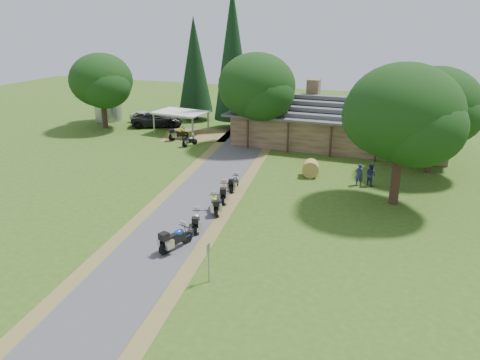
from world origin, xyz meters
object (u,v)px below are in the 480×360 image
at_px(carport, 181,122).
at_px(motorcycle_row_d, 224,192).
at_px(motorcycle_row_b, 196,220).
at_px(motorcycle_row_a, 176,237).
at_px(hay_bale, 311,168).
at_px(motorcycle_row_c, 215,203).
at_px(silo, 107,93).
at_px(motorcycle_carport_b, 190,140).
at_px(motorcycle_carport_a, 179,133).
at_px(lodge, 340,121).
at_px(car_white_sedan, 145,116).
at_px(motorcycle_row_e, 234,182).
at_px(car_dark_suv, 157,116).

relative_size(carport, motorcycle_row_d, 2.80).
bearing_deg(motorcycle_row_b, motorcycle_row_a, 160.13).
bearing_deg(motorcycle_row_a, hay_bale, 2.99).
relative_size(motorcycle_row_b, motorcycle_row_c, 0.97).
relative_size(silo, motorcycle_row_d, 3.35).
relative_size(motorcycle_row_b, motorcycle_row_d, 0.92).
relative_size(silo, carport, 1.20).
height_order(carport, hay_bale, carport).
height_order(motorcycle_row_a, motorcycle_row_b, motorcycle_row_a).
height_order(motorcycle_row_a, motorcycle_row_d, motorcycle_row_a).
distance_m(motorcycle_row_c, motorcycle_carport_b, 17.00).
height_order(motorcycle_carport_a, hay_bale, motorcycle_carport_a).
relative_size(lodge, carport, 3.88).
bearing_deg(hay_bale, motorcycle_row_a, -105.48).
distance_m(car_white_sedan, motorcycle_carport_b, 11.98).
bearing_deg(carport, motorcycle_row_a, -56.99).
bearing_deg(motorcycle_row_c, motorcycle_row_d, -23.63).
distance_m(motorcycle_row_a, motorcycle_row_d, 7.56).
bearing_deg(motorcycle_carport_a, motorcycle_row_d, -110.39).
xyz_separation_m(car_white_sedan, motorcycle_carport_b, (9.59, -7.18, -0.36)).
bearing_deg(motorcycle_row_d, motorcycle_row_e, -17.04).
bearing_deg(lodge, motorcycle_row_e, -107.85).
height_order(motorcycle_row_d, hay_bale, motorcycle_row_d).
bearing_deg(motorcycle_row_b, motorcycle_carport_a, 9.86).
height_order(car_white_sedan, motorcycle_row_e, car_white_sedan).
relative_size(lodge, motorcycle_carport_a, 10.47).
xyz_separation_m(motorcycle_row_e, motorcycle_carport_a, (-10.86, 11.73, 0.12)).
bearing_deg(carport, motorcycle_row_e, -44.41).
height_order(silo, motorcycle_carport_a, silo).
bearing_deg(hay_bale, silo, 156.63).
distance_m(carport, motorcycle_row_e, 18.72).
xyz_separation_m(motorcycle_row_b, motorcycle_carport_a, (-11.27, 18.92, 0.08)).
distance_m(motorcycle_row_b, motorcycle_row_d, 4.90).
xyz_separation_m(motorcycle_row_b, hay_bale, (4.17, 12.24, 0.04)).
bearing_deg(lodge, motorcycle_carport_a, -166.37).
distance_m(lodge, motorcycle_row_c, 20.61).
height_order(car_dark_suv, motorcycle_row_a, car_dark_suv).
height_order(motorcycle_row_d, motorcycle_carport_b, motorcycle_row_d).
bearing_deg(hay_bale, motorcycle_row_b, -108.84).
bearing_deg(motorcycle_carport_b, motorcycle_row_e, -116.16).
bearing_deg(motorcycle_row_b, carport, 8.86).
distance_m(motorcycle_row_b, motorcycle_carport_b, 19.40).
xyz_separation_m(motorcycle_row_d, motorcycle_carport_b, (-8.81, 12.24, -0.11)).
bearing_deg(hay_bale, car_white_sedan, 152.16).
bearing_deg(hay_bale, lodge, 87.66).
bearing_deg(motorcycle_row_c, car_white_sedan, 9.94).
xyz_separation_m(motorcycle_row_d, motorcycle_row_e, (-0.12, 2.30, -0.10)).
height_order(motorcycle_row_a, motorcycle_row_c, motorcycle_row_a).
bearing_deg(car_white_sedan, motorcycle_row_c, -116.26).
distance_m(lodge, car_dark_suv, 21.14).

